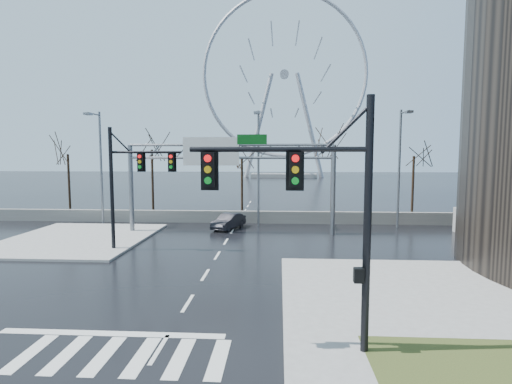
# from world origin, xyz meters

# --- Properties ---
(ground) EXTENTS (260.00, 260.00, 0.00)m
(ground) POSITION_xyz_m (0.00, 0.00, 0.00)
(ground) COLOR black
(ground) RESTS_ON ground
(sidewalk_right_ext) EXTENTS (12.00, 10.00, 0.15)m
(sidewalk_right_ext) POSITION_xyz_m (10.00, 2.00, 0.07)
(sidewalk_right_ext) COLOR gray
(sidewalk_right_ext) RESTS_ON ground
(sidewalk_far) EXTENTS (10.00, 12.00, 0.15)m
(sidewalk_far) POSITION_xyz_m (-11.00, 12.00, 0.07)
(sidewalk_far) COLOR gray
(sidewalk_far) RESTS_ON ground
(grass_strip) EXTENTS (5.00, 4.00, 0.02)m
(grass_strip) POSITION_xyz_m (9.00, -5.00, 0.15)
(grass_strip) COLOR #36421B
(grass_strip) RESTS_ON sidewalk_near
(barrier_wall) EXTENTS (52.00, 0.50, 1.10)m
(barrier_wall) POSITION_xyz_m (0.00, 20.00, 0.55)
(barrier_wall) COLOR slate
(barrier_wall) RESTS_ON ground
(signal_mast_near) EXTENTS (5.52, 0.41, 8.00)m
(signal_mast_near) POSITION_xyz_m (5.14, -4.04, 4.87)
(signal_mast_near) COLOR black
(signal_mast_near) RESTS_ON ground
(signal_mast_far) EXTENTS (4.72, 0.41, 8.00)m
(signal_mast_far) POSITION_xyz_m (-5.87, 8.96, 4.83)
(signal_mast_far) COLOR black
(signal_mast_far) RESTS_ON ground
(sign_gantry) EXTENTS (16.36, 0.40, 7.60)m
(sign_gantry) POSITION_xyz_m (-0.38, 14.96, 5.18)
(sign_gantry) COLOR slate
(sign_gantry) RESTS_ON ground
(streetlight_left) EXTENTS (0.50, 2.55, 10.00)m
(streetlight_left) POSITION_xyz_m (-12.00, 18.16, 5.89)
(streetlight_left) COLOR slate
(streetlight_left) RESTS_ON ground
(streetlight_mid) EXTENTS (0.50, 2.55, 10.00)m
(streetlight_mid) POSITION_xyz_m (2.00, 18.16, 5.89)
(streetlight_mid) COLOR slate
(streetlight_mid) RESTS_ON ground
(streetlight_right) EXTENTS (0.50, 2.55, 10.00)m
(streetlight_right) POSITION_xyz_m (14.00, 18.16, 5.89)
(streetlight_right) COLOR slate
(streetlight_right) RESTS_ON ground
(tree_far_left) EXTENTS (3.50, 3.50, 7.00)m
(tree_far_left) POSITION_xyz_m (-18.00, 24.00, 5.57)
(tree_far_left) COLOR black
(tree_far_left) RESTS_ON ground
(tree_left) EXTENTS (3.75, 3.75, 7.50)m
(tree_left) POSITION_xyz_m (-9.00, 23.50, 5.98)
(tree_left) COLOR black
(tree_left) RESTS_ON ground
(tree_center) EXTENTS (3.25, 3.25, 6.50)m
(tree_center) POSITION_xyz_m (0.00, 24.50, 5.17)
(tree_center) COLOR black
(tree_center) RESTS_ON ground
(tree_right) EXTENTS (3.90, 3.90, 7.80)m
(tree_right) POSITION_xyz_m (9.00, 23.50, 6.22)
(tree_right) COLOR black
(tree_right) RESTS_ON ground
(tree_far_right) EXTENTS (3.40, 3.40, 6.80)m
(tree_far_right) POSITION_xyz_m (17.00, 24.00, 5.41)
(tree_far_right) COLOR black
(tree_far_right) RESTS_ON ground
(ferris_wheel) EXTENTS (45.00, 6.00, 50.91)m
(ferris_wheel) POSITION_xyz_m (5.00, 95.00, 26.13)
(ferris_wheel) COLOR gray
(ferris_wheel) RESTS_ON ground
(car) EXTENTS (2.70, 4.11, 1.28)m
(car) POSITION_xyz_m (-0.44, 17.00, 0.64)
(car) COLOR black
(car) RESTS_ON ground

